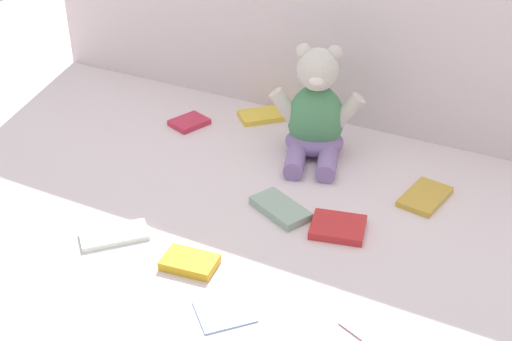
# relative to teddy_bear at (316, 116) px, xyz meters

# --- Properties ---
(ground_plane) EXTENTS (3.20, 3.20, 0.00)m
(ground_plane) POSITION_rel_teddy_bear_xyz_m (-0.02, -0.19, -0.10)
(ground_plane) COLOR silver
(teddy_bear) EXTENTS (0.23, 0.23, 0.28)m
(teddy_bear) POSITION_rel_teddy_bear_xyz_m (0.00, 0.00, 0.00)
(teddy_bear) COLOR #4C8C59
(teddy_bear) RESTS_ON ground_plane
(book_case_0) EXTENTS (0.15, 0.12, 0.02)m
(book_case_0) POSITION_rel_teddy_bear_xyz_m (0.04, -0.27, -0.09)
(book_case_0) COLOR #8EA693
(book_case_0) RESTS_ON ground_plane
(book_case_1) EXTENTS (0.10, 0.14, 0.01)m
(book_case_1) POSITION_rel_teddy_bear_xyz_m (0.30, -0.08, -0.10)
(book_case_1) COLOR gold
(book_case_1) RESTS_ON ground_plane
(book_case_2) EXTENTS (0.10, 0.11, 0.01)m
(book_case_2) POSITION_rel_teddy_bear_xyz_m (-0.36, -0.01, -0.10)
(book_case_2) COLOR #C82942
(book_case_2) RESTS_ON ground_plane
(book_case_3) EXTENTS (0.14, 0.11, 0.01)m
(book_case_3) POSITION_rel_teddy_bear_xyz_m (0.35, -0.52, -0.10)
(book_case_3) COLOR #B87199
(book_case_3) RESTS_ON ground_plane
(book_case_4) EXTENTS (0.14, 0.14, 0.01)m
(book_case_4) POSITION_rel_teddy_bear_xyz_m (-0.23, -0.51, -0.10)
(book_case_4) COLOR white
(book_case_4) RESTS_ON ground_plane
(book_case_5) EXTENTS (0.13, 0.12, 0.02)m
(book_case_5) POSITION_rel_teddy_bear_xyz_m (0.17, -0.27, -0.10)
(book_case_5) COLOR red
(book_case_5) RESTS_ON ground_plane
(book_case_6) EXTENTS (0.11, 0.08, 0.02)m
(book_case_6) POSITION_rel_teddy_bear_xyz_m (-0.04, -0.52, -0.09)
(book_case_6) COLOR gold
(book_case_6) RESTS_ON ground_plane
(book_case_7) EXTENTS (0.13, 0.13, 0.01)m
(book_case_7) POSITION_rel_teddy_bear_xyz_m (0.09, -0.60, -0.10)
(book_case_7) COLOR #8BB4E6
(book_case_7) RESTS_ON ground_plane
(book_case_8) EXTENTS (0.15, 0.15, 0.01)m
(book_case_8) POSITION_rel_teddy_bear_xyz_m (-0.20, 0.12, -0.10)
(book_case_8) COLOR yellow
(book_case_8) RESTS_ON ground_plane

